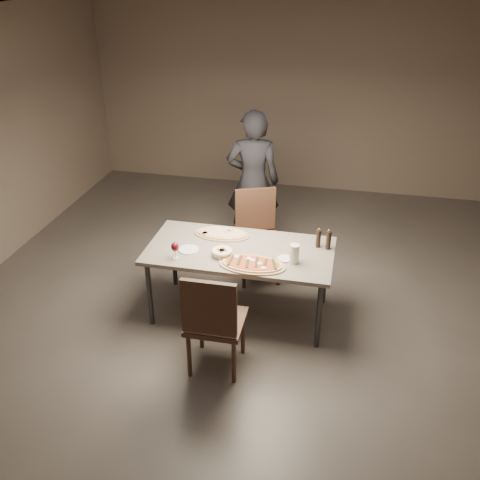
% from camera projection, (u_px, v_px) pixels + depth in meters
% --- Properties ---
extents(room, '(7.00, 7.00, 7.00)m').
position_uv_depth(room, '(240.00, 187.00, 4.86)').
color(room, '#544E49').
rests_on(room, ground).
extents(dining_table, '(1.80, 0.90, 0.75)m').
position_uv_depth(dining_table, '(240.00, 254.00, 5.20)').
color(dining_table, gray).
rests_on(dining_table, ground).
extents(zucchini_pizza, '(0.62, 0.35, 0.05)m').
position_uv_depth(zucchini_pizza, '(252.00, 264.00, 4.89)').
color(zucchini_pizza, tan).
rests_on(zucchini_pizza, dining_table).
extents(ham_pizza, '(0.56, 0.31, 0.04)m').
position_uv_depth(ham_pizza, '(222.00, 234.00, 5.42)').
color(ham_pizza, tan).
rests_on(ham_pizza, dining_table).
extents(bread_basket, '(0.20, 0.20, 0.07)m').
position_uv_depth(bread_basket, '(222.00, 252.00, 5.03)').
color(bread_basket, beige).
rests_on(bread_basket, dining_table).
extents(oil_dish, '(0.14, 0.14, 0.02)m').
position_uv_depth(oil_dish, '(285.00, 259.00, 4.99)').
color(oil_dish, white).
rests_on(oil_dish, dining_table).
extents(pepper_mill_left, '(0.05, 0.05, 0.20)m').
position_uv_depth(pepper_mill_left, '(318.00, 238.00, 5.16)').
color(pepper_mill_left, black).
rests_on(pepper_mill_left, dining_table).
extents(pepper_mill_right, '(0.05, 0.05, 0.21)m').
position_uv_depth(pepper_mill_right, '(329.00, 240.00, 5.13)').
color(pepper_mill_right, black).
rests_on(pepper_mill_right, dining_table).
extents(carafe, '(0.09, 0.09, 0.19)m').
position_uv_depth(carafe, '(294.00, 254.00, 4.90)').
color(carafe, silver).
rests_on(carafe, dining_table).
extents(wine_glass, '(0.07, 0.07, 0.17)m').
position_uv_depth(wine_glass, '(175.00, 247.00, 4.96)').
color(wine_glass, silver).
rests_on(wine_glass, dining_table).
extents(side_plate, '(0.19, 0.19, 0.01)m').
position_uv_depth(side_plate, '(189.00, 250.00, 5.15)').
color(side_plate, white).
rests_on(side_plate, dining_table).
extents(chair_near, '(0.49, 0.49, 1.02)m').
position_uv_depth(chair_near, '(213.00, 319.00, 4.48)').
color(chair_near, '#40271B').
rests_on(chair_near, ground).
extents(chair_far, '(0.62, 0.62, 1.00)m').
position_uv_depth(chair_far, '(257.00, 229.00, 5.94)').
color(chair_far, '#40271B').
rests_on(chair_far, ground).
extents(diner, '(0.69, 0.51, 1.74)m').
position_uv_depth(diner, '(253.00, 182.00, 6.36)').
color(diner, black).
rests_on(diner, ground).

